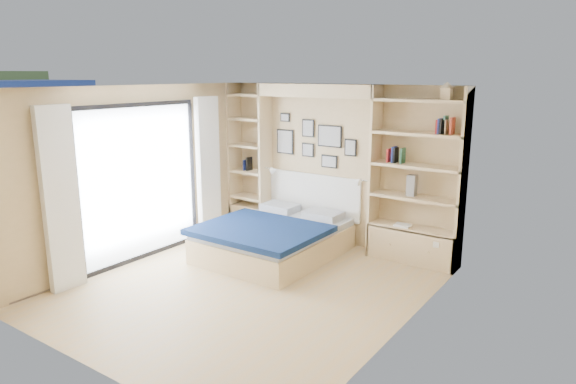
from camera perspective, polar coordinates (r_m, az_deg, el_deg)
The scene contains 8 objects.
ground at distance 6.64m, azimuth -4.35°, elevation -10.56°, with size 4.50×4.50×0.00m, color tan.
room_shell at distance 7.70m, azimuth 0.42°, elevation 1.22°, with size 4.50×4.50×4.50m.
bed at distance 7.67m, azimuth -1.46°, elevation -5.03°, with size 1.73×2.14×1.07m.
photo_gallery at distance 8.23m, azimuth 2.82°, elevation 5.70°, with size 1.48×0.02×0.82m.
reading_lamps at distance 8.04m, azimuth 2.85°, elevation 1.89°, with size 1.92×0.12×0.15m.
shelf_decor at distance 7.33m, azimuth 13.37°, elevation 5.42°, with size 3.54×0.23×2.03m.
deck at distance 9.22m, azimuth -22.07°, elevation -4.69°, with size 3.20×4.00×0.05m, color brown.
deck_chair at distance 9.08m, azimuth -24.38°, elevation -2.79°, with size 0.61×0.83×0.76m.
Camera 1 is at (3.87, -4.70, 2.66)m, focal length 32.00 mm.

